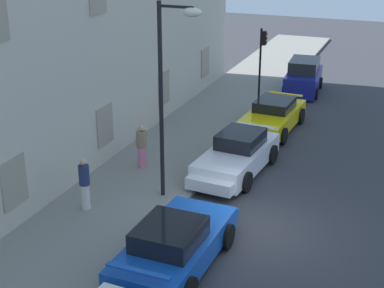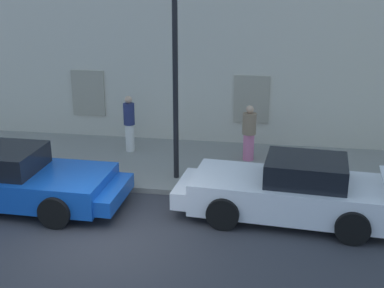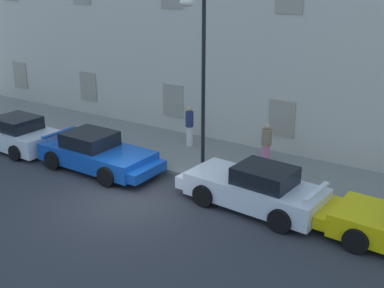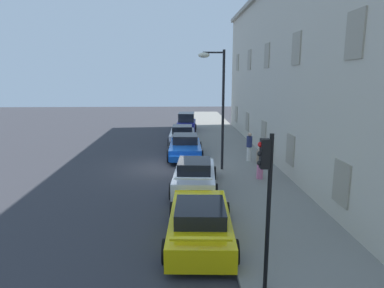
{
  "view_description": "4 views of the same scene",
  "coord_description": "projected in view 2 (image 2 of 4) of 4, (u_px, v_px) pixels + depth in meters",
  "views": [
    {
      "loc": [
        -14.97,
        -4.0,
        8.85
      ],
      "look_at": [
        1.97,
        2.74,
        1.65
      ],
      "focal_mm": 54.15,
      "sensor_mm": 36.0,
      "label": 1
    },
    {
      "loc": [
        3.39,
        -9.41,
        5.51
      ],
      "look_at": [
        1.36,
        2.97,
        1.24
      ],
      "focal_mm": 48.73,
      "sensor_mm": 36.0,
      "label": 2
    },
    {
      "loc": [
        9.64,
        -11.07,
        7.15
      ],
      "look_at": [
        0.7,
        2.86,
        1.23
      ],
      "focal_mm": 44.91,
      "sensor_mm": 36.0,
      "label": 3
    },
    {
      "loc": [
        18.71,
        1.01,
        5.16
      ],
      "look_at": [
        0.95,
        1.69,
        1.58
      ],
      "focal_mm": 31.42,
      "sensor_mm": 36.0,
      "label": 4
    }
  ],
  "objects": [
    {
      "name": "pedestrian_strolling",
      "position": [
        249.0,
        133.0,
        15.04
      ],
      "size": [
        0.52,
        0.52,
        1.64
      ],
      "color": "pink",
      "rests_on": "sidewalk"
    },
    {
      "name": "sportscar_yellow_flank",
      "position": [
        23.0,
        180.0,
        12.56
      ],
      "size": [
        4.95,
        2.29,
        1.42
      ],
      "color": "#144CB2",
      "rests_on": "ground"
    },
    {
      "name": "ground_plane",
      "position": [
        107.0,
        240.0,
        11.09
      ],
      "size": [
        80.0,
        80.0,
        0.0
      ],
      "primitive_type": "plane",
      "color": "#333338"
    },
    {
      "name": "sidewalk",
      "position": [
        155.0,
        163.0,
        15.27
      ],
      "size": [
        60.0,
        4.05,
        0.14
      ],
      "primitive_type": "cube",
      "color": "gray",
      "rests_on": "ground"
    },
    {
      "name": "sportscar_white_middle",
      "position": [
        283.0,
        191.0,
        11.91
      ],
      "size": [
        4.95,
        2.31,
        1.48
      ],
      "color": "white",
      "rests_on": "ground"
    },
    {
      "name": "pedestrian_admiring",
      "position": [
        129.0,
        123.0,
        15.77
      ],
      "size": [
        0.47,
        0.47,
        1.73
      ],
      "color": "silver",
      "rests_on": "sidewalk"
    },
    {
      "name": "street_lamp",
      "position": [
        171.0,
        13.0,
        12.27
      ],
      "size": [
        0.44,
        1.42,
        6.39
      ],
      "color": "black",
      "rests_on": "sidewalk"
    }
  ]
}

